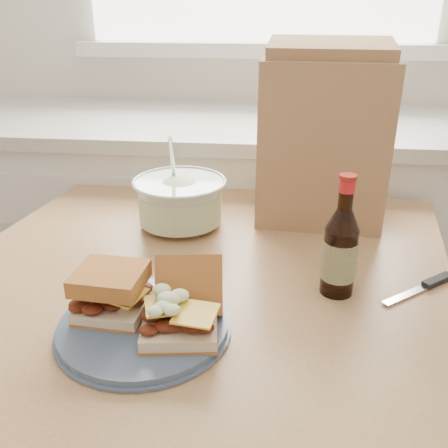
# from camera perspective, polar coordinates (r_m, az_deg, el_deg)

# --- Properties ---
(cabinet_run) EXTENTS (2.50, 0.64, 0.94)m
(cabinet_run) POSITION_cam_1_polar(r_m,az_deg,el_deg) (1.80, 3.14, -2.64)
(cabinet_run) COLOR white
(cabinet_run) RESTS_ON ground
(dining_table) EXTENTS (1.11, 1.11, 0.81)m
(dining_table) POSITION_cam_1_polar(r_m,az_deg,el_deg) (1.06, -2.77, -10.41)
(dining_table) COLOR tan
(dining_table) RESTS_ON ground
(plate) EXTENTS (0.27, 0.27, 0.02)m
(plate) POSITION_cam_1_polar(r_m,az_deg,el_deg) (0.82, -9.18, -11.51)
(plate) COLOR #43536D
(plate) RESTS_ON dining_table
(sandwich_left) EXTENTS (0.12, 0.11, 0.08)m
(sandwich_left) POSITION_cam_1_polar(r_m,az_deg,el_deg) (0.83, -12.74, -7.55)
(sandwich_left) COLOR beige
(sandwich_left) RESTS_ON plate
(sandwich_right) EXTENTS (0.13, 0.17, 0.10)m
(sandwich_right) POSITION_cam_1_polar(r_m,az_deg,el_deg) (0.79, -4.74, -9.43)
(sandwich_right) COLOR beige
(sandwich_right) RESTS_ON plate
(coleslaw_bowl) EXTENTS (0.22, 0.22, 0.21)m
(coleslaw_bowl) POSITION_cam_1_polar(r_m,az_deg,el_deg) (1.15, -5.03, 2.37)
(coleslaw_bowl) COLOR #B5C3BD
(coleslaw_bowl) RESTS_ON dining_table
(beer_bottle) EXTENTS (0.06, 0.06, 0.22)m
(beer_bottle) POSITION_cam_1_polar(r_m,az_deg,el_deg) (0.90, 13.13, -2.95)
(beer_bottle) COLOR black
(beer_bottle) RESTS_ON dining_table
(knife) EXTENTS (0.15, 0.12, 0.01)m
(knife) POSITION_cam_1_polar(r_m,az_deg,el_deg) (1.00, 22.43, -6.37)
(knife) COLOR silver
(knife) RESTS_ON dining_table
(paper_bag) EXTENTS (0.30, 0.20, 0.37)m
(paper_bag) POSITION_cam_1_polar(r_m,az_deg,el_deg) (1.17, 11.24, 9.08)
(paper_bag) COLOR #9D6E4C
(paper_bag) RESTS_ON dining_table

